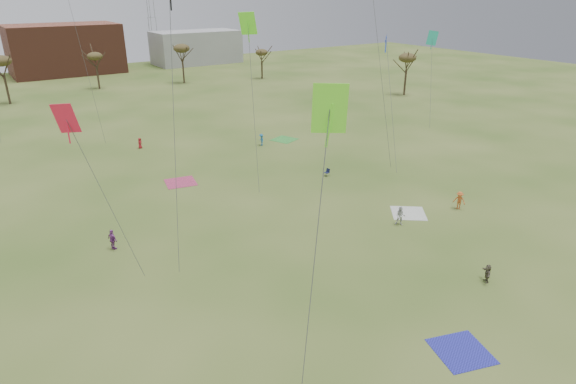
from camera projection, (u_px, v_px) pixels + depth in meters
ground at (394, 332)px, 30.72m from camera, size 260.00×260.00×0.00m
spectator_fore_c at (487, 273)px, 35.76m from camera, size 1.17×1.30×1.44m
flyer_mid_b at (459, 200)px, 47.60m from camera, size 1.08×1.35×1.82m
spectator_mid_d at (113, 240)px, 40.18m from camera, size 0.79×1.15×1.80m
spectator_mid_e at (400, 216)px, 44.35m from camera, size 1.09×1.12×1.82m
flyer_far_b at (140, 143)px, 65.83m from camera, size 0.85×0.79×1.46m
flyer_far_c at (261, 140)px, 67.01m from camera, size 0.82×1.17×1.65m
blanket_blue at (461, 351)px, 29.10m from camera, size 3.94×3.94×0.03m
blanket_cream at (408, 213)px, 46.99m from camera, size 4.45×4.45×0.03m
blanket_plum at (181, 182)px, 54.46m from camera, size 3.84×3.84×0.03m
blanket_olive at (284, 140)px, 69.89m from camera, size 4.01×4.01×0.03m
camp_chair_right at (327, 174)px, 56.24m from camera, size 0.63×0.60×0.87m
tree_line at (65, 67)px, 86.81m from camera, size 117.44×49.32×8.91m
building_brick at (65, 49)px, 122.46m from camera, size 26.00×16.00×12.00m
building_grey at (196, 47)px, 139.64m from camera, size 24.00×12.00×9.00m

